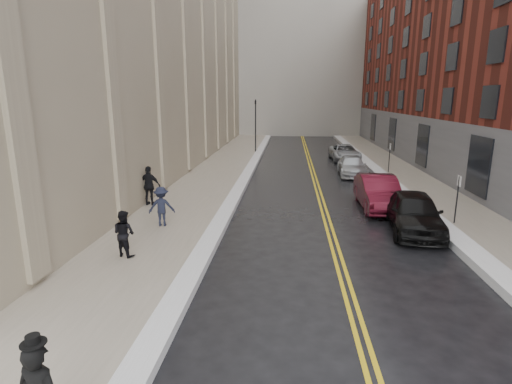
% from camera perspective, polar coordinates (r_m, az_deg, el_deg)
% --- Properties ---
extents(ground, '(160.00, 160.00, 0.00)m').
position_cam_1_polar(ground, '(10.65, 0.16, -17.38)').
color(ground, black).
rests_on(ground, ground).
extents(sidewalk_left, '(4.00, 64.00, 0.15)m').
position_cam_1_polar(sidewalk_left, '(26.21, -6.82, 1.51)').
color(sidewalk_left, gray).
rests_on(sidewalk_left, ground).
extents(sidewalk_right, '(3.00, 64.00, 0.15)m').
position_cam_1_polar(sidewalk_right, '(26.98, 22.54, 0.91)').
color(sidewalk_right, gray).
rests_on(sidewalk_right, ground).
extents(lane_stripe_a, '(0.12, 64.00, 0.01)m').
position_cam_1_polar(lane_stripe_a, '(25.75, 8.36, 1.08)').
color(lane_stripe_a, gold).
rests_on(lane_stripe_a, ground).
extents(lane_stripe_b, '(0.12, 64.00, 0.01)m').
position_cam_1_polar(lane_stripe_b, '(25.77, 8.89, 1.07)').
color(lane_stripe_b, gold).
rests_on(lane_stripe_b, ground).
extents(snow_ridge_left, '(0.70, 60.80, 0.26)m').
position_cam_1_polar(snow_ridge_left, '(25.84, -1.82, 1.55)').
color(snow_ridge_left, white).
rests_on(snow_ridge_left, ground).
extents(snow_ridge_right, '(0.85, 60.80, 0.30)m').
position_cam_1_polar(snow_ridge_right, '(26.45, 18.74, 1.16)').
color(snow_ridge_right, white).
rests_on(snow_ridge_right, ground).
extents(traffic_signal, '(0.18, 0.15, 5.20)m').
position_cam_1_polar(traffic_signal, '(39.33, -0.07, 9.99)').
color(traffic_signal, black).
rests_on(traffic_signal, ground).
extents(parking_sign_near, '(0.06, 0.35, 2.23)m').
position_cam_1_polar(parking_sign_near, '(19.00, 26.82, -0.48)').
color(parking_sign_near, black).
rests_on(parking_sign_near, ground).
extents(parking_sign_far, '(0.06, 0.35, 2.23)m').
position_cam_1_polar(parking_sign_far, '(30.26, 18.53, 4.97)').
color(parking_sign_far, black).
rests_on(parking_sign_far, ground).
extents(car_black, '(2.46, 5.02, 1.65)m').
position_cam_1_polar(car_black, '(17.67, 21.63, -2.72)').
color(car_black, black).
rests_on(car_black, ground).
extents(car_maroon, '(1.74, 4.95, 1.63)m').
position_cam_1_polar(car_maroon, '(20.83, 17.05, -0.02)').
color(car_maroon, '#4C0D1A').
rests_on(car_maroon, ground).
extents(car_silver_near, '(1.99, 4.60, 1.32)m').
position_cam_1_polar(car_silver_near, '(29.26, 13.54, 3.64)').
color(car_silver_near, '#ABAFB3').
rests_on(car_silver_near, ground).
extents(car_silver_far, '(2.50, 5.06, 1.38)m').
position_cam_1_polar(car_silver_far, '(36.04, 12.52, 5.53)').
color(car_silver_far, '#A7ABB0').
rests_on(car_silver_far, ground).
extents(pedestrian_a, '(0.95, 0.85, 1.60)m').
position_cam_1_polar(pedestrian_a, '(14.30, -18.34, -5.62)').
color(pedestrian_a, black).
rests_on(pedestrian_a, sidewalk_left).
extents(pedestrian_b, '(1.18, 0.82, 1.67)m').
position_cam_1_polar(pedestrian_b, '(17.16, -13.34, -2.01)').
color(pedestrian_b, black).
rests_on(pedestrian_b, sidewalk_left).
extents(pedestrian_c, '(1.20, 0.60, 1.97)m').
position_cam_1_polar(pedestrian_c, '(20.60, -14.99, 0.87)').
color(pedestrian_c, black).
rests_on(pedestrian_c, sidewalk_left).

